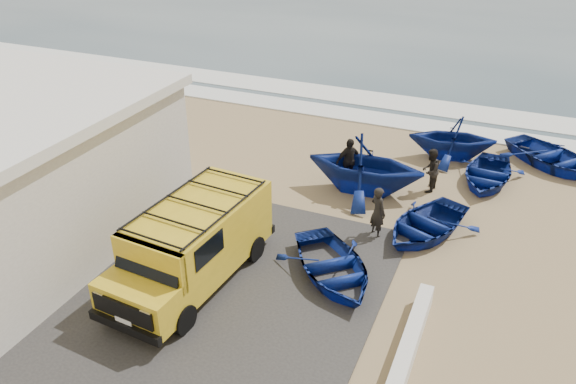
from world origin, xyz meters
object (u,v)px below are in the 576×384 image
(boat_mid_right, at_px, (487,174))
(boat_far_left, at_px, (453,138))
(boat_near_left, at_px, (332,267))
(boat_far_right, at_px, (552,157))
(fisherman_back, at_px, (349,161))
(fisherman_front, at_px, (378,212))
(boat_mid_left, at_px, (365,164))
(van, at_px, (194,242))
(fisherman_middle, at_px, (430,170))
(boat_near_right, at_px, (426,224))
(parapet, at_px, (399,376))

(boat_mid_right, relative_size, boat_far_left, 1.02)
(boat_near_left, bearing_deg, boat_far_right, 19.97)
(boat_far_right, bearing_deg, boat_mid_right, 178.16)
(boat_mid_right, distance_m, fisherman_back, 5.03)
(boat_near_left, relative_size, boat_far_left, 1.08)
(fisherman_front, bearing_deg, fisherman_back, -20.28)
(boat_mid_left, bearing_deg, van, 154.98)
(boat_near_left, xyz_separation_m, fisherman_middle, (1.46, 6.05, 0.42))
(van, bearing_deg, boat_mid_left, 71.56)
(fisherman_front, bearing_deg, van, 83.17)
(boat_near_left, height_order, boat_near_right, boat_near_left)
(fisherman_back, bearing_deg, boat_mid_right, -25.22)
(boat_far_left, bearing_deg, boat_near_right, -10.19)
(boat_near_right, relative_size, boat_mid_left, 0.87)
(boat_near_left, xyz_separation_m, fisherman_back, (-1.32, 5.48, 0.49))
(van, relative_size, fisherman_front, 3.26)
(van, xyz_separation_m, fisherman_back, (2.06, 6.98, -0.35))
(parapet, xyz_separation_m, boat_far_right, (2.84, 12.86, 0.13))
(fisherman_middle, bearing_deg, boat_mid_right, 133.40)
(parapet, bearing_deg, fisherman_middle, 96.94)
(boat_far_left, relative_size, boat_far_right, 0.85)
(fisherman_front, bearing_deg, boat_mid_left, -28.29)
(fisherman_front, bearing_deg, boat_far_right, -86.17)
(boat_far_left, bearing_deg, parapet, -7.93)
(fisherman_back, bearing_deg, boat_far_right, -15.58)
(parapet, xyz_separation_m, boat_near_left, (-2.56, 3.01, 0.09))
(parapet, bearing_deg, boat_far_right, 77.57)
(van, height_order, fisherman_back, van)
(parapet, relative_size, van, 1.11)
(van, xyz_separation_m, boat_near_left, (3.38, 1.50, -0.85))
(boat_near_left, distance_m, boat_mid_right, 8.15)
(parapet, xyz_separation_m, fisherman_middle, (-1.10, 9.06, 0.51))
(boat_mid_right, distance_m, fisherman_middle, 2.35)
(boat_near_left, distance_m, fisherman_middle, 6.23)
(boat_far_left, distance_m, fisherman_front, 6.65)
(boat_far_left, bearing_deg, boat_mid_right, 31.96)
(van, distance_m, boat_mid_left, 7.14)
(boat_near_right, xyz_separation_m, boat_mid_right, (1.37, 4.28, -0.01))
(parapet, relative_size, boat_near_left, 1.68)
(boat_mid_left, distance_m, boat_far_right, 7.70)
(boat_near_left, bearing_deg, fisherman_back, 62.24)
(parapet, distance_m, boat_near_right, 6.23)
(parapet, distance_m, fisherman_middle, 9.14)
(boat_mid_left, distance_m, fisherman_back, 0.84)
(boat_mid_right, xyz_separation_m, boat_far_right, (2.12, 2.38, 0.05))
(boat_far_left, distance_m, boat_far_right, 3.77)
(boat_near_left, bearing_deg, boat_mid_right, 25.01)
(boat_far_left, height_order, fisherman_back, boat_far_left)
(boat_near_right, bearing_deg, parapet, -62.13)
(boat_mid_left, xyz_separation_m, boat_far_right, (6.00, 4.77, -0.66))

